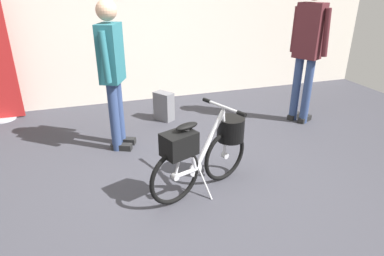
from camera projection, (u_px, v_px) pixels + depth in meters
The scene contains 6 objects.
ground_plane at pixel (202, 198), 3.02m from camera, with size 8.13×8.13×0.00m, color #38383F.
back_wall at pixel (137, 0), 4.94m from camera, with size 8.13×0.10×3.08m, color silver.
folding_bike_foreground at pixel (206, 148), 3.00m from camera, with size 1.06×0.58×0.79m.
visitor_near_wall at pixel (308, 44), 4.26m from camera, with size 0.37×0.48×1.82m.
visitor_browsing at pixel (112, 69), 3.58m from camera, with size 0.36×0.49×1.64m.
backpack_on_floor at pixel (164, 106), 4.66m from camera, with size 0.28×0.31×0.40m.
Camera 1 is at (-0.86, -2.35, 1.81)m, focal length 31.15 mm.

